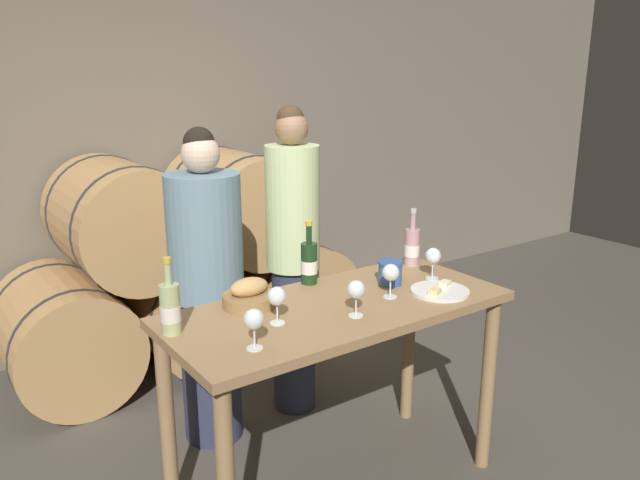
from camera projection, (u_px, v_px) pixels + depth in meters
stone_wall_back at (142, 107)px, 4.16m from camera, size 10.00×0.12×3.20m
barrel_stack at (184, 270)px, 3.99m from camera, size 2.23×0.87×1.35m
tasting_table at (338, 335)px, 2.65m from camera, size 1.47×0.66×0.90m
person_left at (207, 290)px, 3.06m from camera, size 0.36×0.36×1.59m
person_right at (293, 260)px, 3.32m from camera, size 0.28×0.28×1.68m
wine_bottle_red at (309, 263)px, 2.85m from camera, size 0.08×0.08×0.30m
wine_bottle_white at (170, 308)px, 2.30m from camera, size 0.08×0.08×0.30m
wine_bottle_rose at (412, 246)px, 3.11m from camera, size 0.08×0.08×0.29m
blue_crock at (390, 272)px, 2.84m from camera, size 0.12×0.12×0.11m
bread_basket at (249, 296)px, 2.58m from camera, size 0.22×0.22×0.12m
cheese_plate at (440, 291)px, 2.75m from camera, size 0.26×0.26×0.04m
wine_glass_far_left at (254, 320)px, 2.17m from camera, size 0.07×0.07×0.15m
wine_glass_left at (277, 297)px, 2.39m from camera, size 0.07×0.07×0.15m
wine_glass_center at (356, 290)px, 2.46m from camera, size 0.07×0.07×0.15m
wine_glass_right at (391, 273)px, 2.67m from camera, size 0.07×0.07×0.15m
wine_glass_far_right at (433, 257)px, 2.91m from camera, size 0.07×0.07×0.15m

